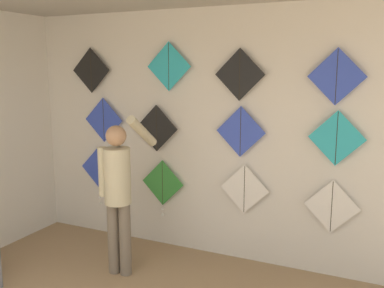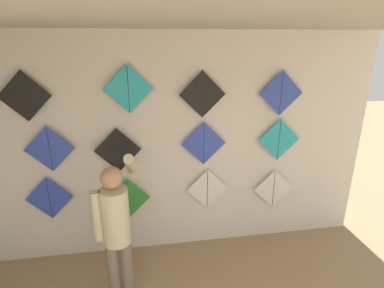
# 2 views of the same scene
# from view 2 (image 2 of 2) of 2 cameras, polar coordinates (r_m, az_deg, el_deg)

# --- Properties ---
(back_panel) EXTENTS (5.31, 0.06, 2.80)m
(back_panel) POSITION_cam_2_polar(r_m,az_deg,el_deg) (3.75, -4.86, -0.91)
(back_panel) COLOR silver
(back_panel) RESTS_ON ground
(ceiling_slab) EXTENTS (5.31, 4.07, 0.04)m
(ceiling_slab) POSITION_cam_2_polar(r_m,az_deg,el_deg) (1.87, -1.74, 23.35)
(ceiling_slab) COLOR #A8A399
(shopkeeper) EXTENTS (0.43, 0.61, 1.69)m
(shopkeeper) POSITION_cam_2_polar(r_m,az_deg,el_deg) (3.15, -14.20, -14.84)
(shopkeeper) COLOR #726656
(shopkeeper) RESTS_ON ground
(kite_0) EXTENTS (0.55, 0.04, 0.76)m
(kite_0) POSITION_cam_2_polar(r_m,az_deg,el_deg) (4.06, -25.44, -9.79)
(kite_0) COLOR blue
(kite_1) EXTENTS (0.55, 0.04, 0.69)m
(kite_1) POSITION_cam_2_polar(r_m,az_deg,el_deg) (3.93, -12.07, -10.46)
(kite_1) COLOR #338C38
(kite_2) EXTENTS (0.55, 0.01, 0.55)m
(kite_2) POSITION_cam_2_polar(r_m,az_deg,el_deg) (3.96, 2.95, -8.57)
(kite_2) COLOR white
(kite_3) EXTENTS (0.55, 0.01, 0.55)m
(kite_3) POSITION_cam_2_polar(r_m,az_deg,el_deg) (4.27, 15.29, -8.18)
(kite_3) COLOR white
(kite_4) EXTENTS (0.55, 0.01, 0.55)m
(kite_4) POSITION_cam_2_polar(r_m,az_deg,el_deg) (3.78, -25.49, -0.88)
(kite_4) COLOR blue
(kite_5) EXTENTS (0.55, 0.01, 0.55)m
(kite_5) POSITION_cam_2_polar(r_m,az_deg,el_deg) (3.65, -13.95, -1.16)
(kite_5) COLOR black
(kite_6) EXTENTS (0.55, 0.01, 0.55)m
(kite_6) POSITION_cam_2_polar(r_m,az_deg,el_deg) (3.70, 2.24, 0.08)
(kite_6) COLOR blue
(kite_7) EXTENTS (0.55, 0.01, 0.55)m
(kite_7) POSITION_cam_2_polar(r_m,az_deg,el_deg) (4.00, 16.25, 0.79)
(kite_7) COLOR #28B2C6
(kite_8) EXTENTS (0.55, 0.01, 0.55)m
(kite_8) POSITION_cam_2_polar(r_m,az_deg,el_deg) (3.69, -29.29, 7.94)
(kite_8) COLOR black
(kite_9) EXTENTS (0.55, 0.01, 0.55)m
(kite_9) POSITION_cam_2_polar(r_m,az_deg,el_deg) (3.47, -12.03, 10.18)
(kite_9) COLOR #28B2C6
(kite_10) EXTENTS (0.55, 0.01, 0.55)m
(kite_10) POSITION_cam_2_polar(r_m,az_deg,el_deg) (3.54, 2.00, 9.40)
(kite_10) COLOR black
(kite_11) EXTENTS (0.55, 0.01, 0.55)m
(kite_11) POSITION_cam_2_polar(r_m,az_deg,el_deg) (3.85, 16.60, 9.23)
(kite_11) COLOR blue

